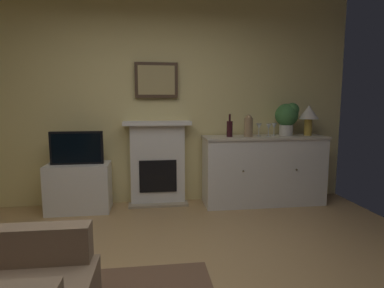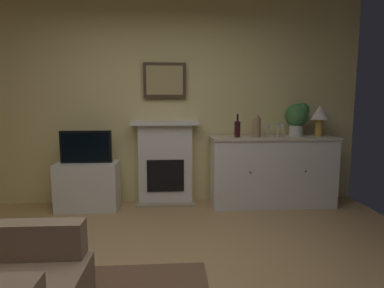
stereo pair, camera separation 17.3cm
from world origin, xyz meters
The scene contains 13 objects.
wall_rear centered at (0.00, 2.25, 1.41)m, with size 5.34×0.06×2.82m, color #EAD68C.
fireplace_unit centered at (0.06, 2.12, 0.55)m, with size 0.87×0.30×1.10m.
framed_picture centered at (0.06, 2.17, 1.62)m, with size 0.55×0.04×0.45m.
sideboard_cabinet centered at (1.45, 1.95, 0.45)m, with size 1.60×0.49×0.90m.
table_lamp centered at (2.05, 1.95, 1.18)m, with size 0.26×0.26×0.40m.
wine_bottle centered at (0.98, 1.93, 1.01)m, with size 0.08×0.08×0.29m.
wine_glass_left centered at (1.37, 1.95, 1.02)m, with size 0.07×0.07×0.16m.
wine_glass_center centered at (1.48, 1.89, 1.02)m, with size 0.07×0.07×0.16m.
wine_glass_right centered at (1.59, 1.98, 1.02)m, with size 0.07×0.07×0.16m.
vase_decorative centered at (1.21, 1.90, 1.04)m, with size 0.11×0.11×0.28m.
tv_cabinet centered at (-0.91, 1.96, 0.30)m, with size 0.75×0.42×0.59m.
tv_set centered at (-0.91, 1.94, 0.79)m, with size 0.62×0.07×0.40m.
potted_plant_small centered at (1.77, 1.99, 1.16)m, with size 0.30×0.30×0.43m.
Camera 2 is at (0.13, -2.04, 1.35)m, focal length 29.84 mm.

